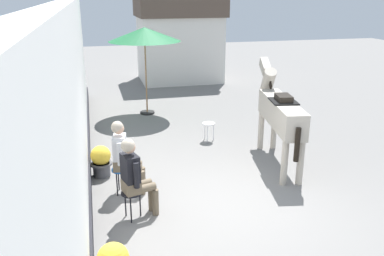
{
  "coord_description": "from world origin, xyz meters",
  "views": [
    {
      "loc": [
        -2.2,
        -6.02,
        3.54
      ],
      "look_at": [
        -0.4,
        1.2,
        1.05
      ],
      "focal_mm": 38.16,
      "sensor_mm": 36.0,
      "label": 1
    }
  ],
  "objects_px": {
    "seated_visitor_far": "(124,154)",
    "cafe_parasol": "(145,35)",
    "saddled_horse_center": "(279,111)",
    "spare_stool_white": "(209,125)",
    "seated_visitor_near": "(134,174)",
    "flower_planter_far": "(101,160)"
  },
  "relations": [
    {
      "from": "seated_visitor_near",
      "to": "flower_planter_far",
      "type": "distance_m",
      "value": 1.9
    },
    {
      "from": "cafe_parasol",
      "to": "seated_visitor_far",
      "type": "bearing_deg",
      "value": -102.47
    },
    {
      "from": "seated_visitor_far",
      "to": "flower_planter_far",
      "type": "relative_size",
      "value": 2.17
    },
    {
      "from": "saddled_horse_center",
      "to": "flower_planter_far",
      "type": "bearing_deg",
      "value": 176.8
    },
    {
      "from": "cafe_parasol",
      "to": "spare_stool_white",
      "type": "bearing_deg",
      "value": -67.37
    },
    {
      "from": "seated_visitor_near",
      "to": "seated_visitor_far",
      "type": "height_order",
      "value": "same"
    },
    {
      "from": "seated_visitor_far",
      "to": "cafe_parasol",
      "type": "distance_m",
      "value": 5.42
    },
    {
      "from": "cafe_parasol",
      "to": "spare_stool_white",
      "type": "relative_size",
      "value": 5.61
    },
    {
      "from": "seated_visitor_far",
      "to": "spare_stool_white",
      "type": "height_order",
      "value": "seated_visitor_far"
    },
    {
      "from": "seated_visitor_near",
      "to": "saddled_horse_center",
      "type": "distance_m",
      "value": 3.61
    },
    {
      "from": "cafe_parasol",
      "to": "saddled_horse_center",
      "type": "bearing_deg",
      "value": -63.48
    },
    {
      "from": "flower_planter_far",
      "to": "spare_stool_white",
      "type": "height_order",
      "value": "flower_planter_far"
    },
    {
      "from": "saddled_horse_center",
      "to": "flower_planter_far",
      "type": "xyz_separation_m",
      "value": [
        -3.72,
        0.21,
        -0.82
      ]
    },
    {
      "from": "cafe_parasol",
      "to": "spare_stool_white",
      "type": "height_order",
      "value": "cafe_parasol"
    },
    {
      "from": "seated_visitor_near",
      "to": "cafe_parasol",
      "type": "distance_m",
      "value": 6.28
    },
    {
      "from": "saddled_horse_center",
      "to": "spare_stool_white",
      "type": "relative_size",
      "value": 6.47
    },
    {
      "from": "seated_visitor_far",
      "to": "cafe_parasol",
      "type": "relative_size",
      "value": 0.54
    },
    {
      "from": "seated_visitor_near",
      "to": "cafe_parasol",
      "type": "height_order",
      "value": "cafe_parasol"
    },
    {
      "from": "seated_visitor_far",
      "to": "cafe_parasol",
      "type": "bearing_deg",
      "value": 77.53
    },
    {
      "from": "saddled_horse_center",
      "to": "seated_visitor_near",
      "type": "bearing_deg",
      "value": -154.06
    },
    {
      "from": "seated_visitor_near",
      "to": "seated_visitor_far",
      "type": "distance_m",
      "value": 0.93
    },
    {
      "from": "seated_visitor_far",
      "to": "spare_stool_white",
      "type": "bearing_deg",
      "value": 45.5
    }
  ]
}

